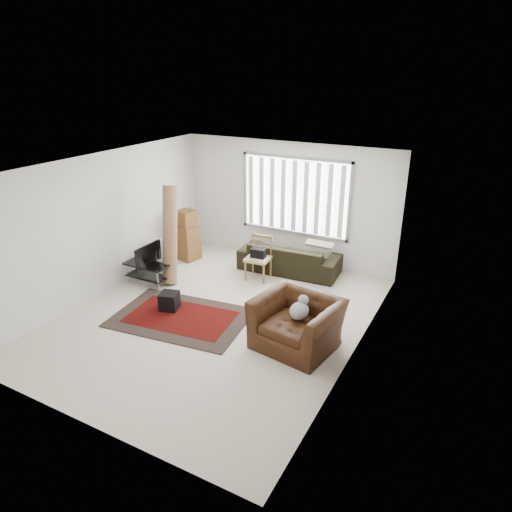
{
  "coord_description": "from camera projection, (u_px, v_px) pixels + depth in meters",
  "views": [
    {
      "loc": [
        3.99,
        -5.94,
        4.12
      ],
      "look_at": [
        0.49,
        0.62,
        1.05
      ],
      "focal_mm": 32.0,
      "sensor_mm": 36.0,
      "label": 1
    }
  ],
  "objects": [
    {
      "name": "side_chair",
      "position": [
        259.0,
        256.0,
        9.49
      ],
      "size": [
        0.53,
        0.53,
        0.9
      ],
      "rotation": [
        0.0,
        0.0,
        0.09
      ],
      "color": "tan",
      "rests_on": "ground"
    },
    {
      "name": "room",
      "position": [
        230.0,
        216.0,
        7.89
      ],
      "size": [
        6.0,
        6.02,
        2.71
      ],
      "color": "beige",
      "rests_on": "ground"
    },
    {
      "name": "sofa",
      "position": [
        290.0,
        253.0,
        9.85
      ],
      "size": [
        2.22,
        1.06,
        0.83
      ],
      "primitive_type": "imported",
      "rotation": [
        0.0,
        0.0,
        3.2
      ],
      "color": "black",
      "rests_on": "ground"
    },
    {
      "name": "armchair",
      "position": [
        297.0,
        320.0,
        7.15
      ],
      "size": [
        1.41,
        1.27,
        0.93
      ],
      "rotation": [
        0.0,
        0.0,
        -0.16
      ],
      "color": "#33190A",
      "rests_on": "ground"
    },
    {
      "name": "moving_boxes",
      "position": [
        187.0,
        237.0,
        10.45
      ],
      "size": [
        0.55,
        0.52,
        1.15
      ],
      "color": "brown",
      "rests_on": "ground"
    },
    {
      "name": "tv_stand",
      "position": [
        147.0,
        269.0,
        9.27
      ],
      "size": [
        0.92,
        0.41,
        0.46
      ],
      "color": "black",
      "rests_on": "ground"
    },
    {
      "name": "white_flatpack",
      "position": [
        164.0,
        257.0,
        9.83
      ],
      "size": [
        0.58,
        0.3,
        0.71
      ],
      "primitive_type": "cube",
      "rotation": [
        -0.19,
        0.0,
        -0.16
      ],
      "color": "silver",
      "rests_on": "ground"
    },
    {
      "name": "subwoofer",
      "position": [
        169.0,
        301.0,
        8.34
      ],
      "size": [
        0.4,
        0.4,
        0.32
      ],
      "primitive_type": "cube",
      "rotation": [
        0.0,
        0.0,
        0.3
      ],
      "color": "black",
      "rests_on": "persian_rug"
    },
    {
      "name": "persian_rug",
      "position": [
        181.0,
        317.0,
        8.12
      ],
      "size": [
        2.51,
        1.84,
        0.02
      ],
      "color": "black",
      "rests_on": "ground"
    },
    {
      "name": "rolled_rug",
      "position": [
        170.0,
        235.0,
        9.25
      ],
      "size": [
        0.59,
        0.87,
        1.98
      ],
      "primitive_type": "cylinder",
      "rotation": [
        -0.27,
        0.0,
        0.41
      ],
      "color": "brown",
      "rests_on": "ground"
    },
    {
      "name": "tv",
      "position": [
        145.0,
        254.0,
        9.14
      ],
      "size": [
        0.1,
        0.74,
        0.43
      ],
      "primitive_type": "imported",
      "rotation": [
        0.0,
        0.0,
        1.57
      ],
      "color": "black",
      "rests_on": "tv_stand"
    }
  ]
}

